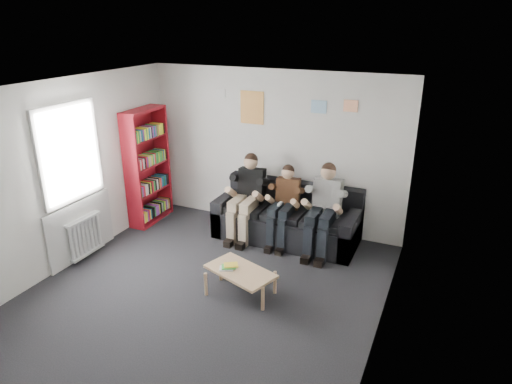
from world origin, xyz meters
TOP-DOWN VIEW (x-y plane):
  - room_shell at (0.00, 0.00)m, footprint 5.00×5.00m
  - sofa at (0.43, 2.06)m, footprint 2.33×0.95m
  - bookshelf at (-2.07, 1.74)m, footprint 0.30×0.91m
  - coffee_table at (0.45, 0.24)m, footprint 0.91×0.50m
  - game_cases at (0.29, 0.23)m, footprint 0.22×0.19m
  - person_left at (-0.22, 1.85)m, footprint 0.42×0.91m
  - person_middle at (0.43, 1.86)m, footprint 0.37×0.79m
  - person_right at (1.09, 1.85)m, footprint 0.43×0.91m
  - radiator at (-2.15, 0.20)m, footprint 0.10×0.64m
  - window at (-2.22, 0.20)m, footprint 0.05×1.30m
  - poster_large at (-0.40, 2.49)m, footprint 0.42×0.01m
  - poster_blue at (0.75, 2.49)m, footprint 0.25×0.01m
  - poster_pink at (1.25, 2.49)m, footprint 0.22×0.01m
  - poster_sign at (-1.00, 2.49)m, footprint 0.20×0.01m

SIDE VIEW (x-z plane):
  - coffee_table at x=0.45m, z-range 0.14..0.50m
  - sofa at x=0.43m, z-range -0.13..0.77m
  - radiator at x=-2.15m, z-range 0.05..0.65m
  - game_cases at x=0.29m, z-range 0.36..0.41m
  - person_middle at x=0.43m, z-range 0.01..1.30m
  - person_left at x=-0.22m, z-range 0.00..1.40m
  - person_right at x=1.09m, z-range 0.00..1.40m
  - bookshelf at x=-2.07m, z-range 0.00..2.03m
  - window at x=-2.22m, z-range -0.15..2.21m
  - room_shell at x=0.00m, z-range -1.15..3.85m
  - poster_large at x=-0.40m, z-range 1.77..2.32m
  - poster_blue at x=0.75m, z-range 2.05..2.25m
  - poster_pink at x=1.25m, z-range 2.11..2.29m
  - poster_sign at x=-1.00m, z-range 2.18..2.32m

